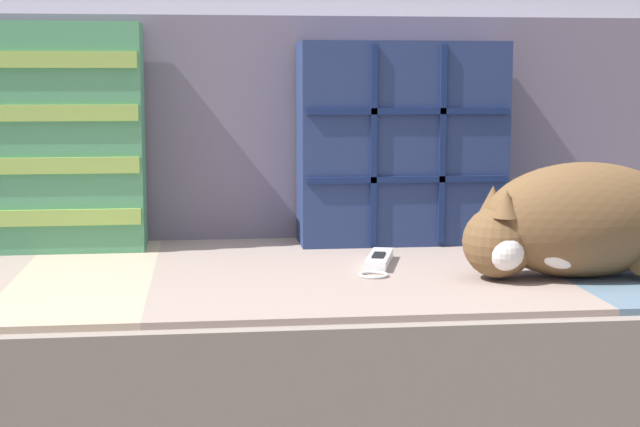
{
  "coord_description": "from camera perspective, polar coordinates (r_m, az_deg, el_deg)",
  "views": [
    {
      "loc": [
        -0.02,
        -1.56,
        0.7
      ],
      "look_at": [
        0.17,
        0.04,
        0.48
      ],
      "focal_mm": 55.0,
      "sensor_mm": 36.0,
      "label": 1
    }
  ],
  "objects": [
    {
      "name": "throw_pillow_striped",
      "position": [
        1.93,
        -16.93,
        4.25
      ],
      "size": [
        0.45,
        0.14,
        0.43
      ],
      "color": "#4C9366",
      "rests_on": "couch"
    },
    {
      "name": "couch",
      "position": [
        1.76,
        -5.8,
        -9.2
      ],
      "size": [
        2.13,
        0.86,
        0.38
      ],
      "color": "brown",
      "rests_on": "ground_plane"
    },
    {
      "name": "game_remote_far",
      "position": [
        1.71,
        3.44,
        -2.76
      ],
      "size": [
        0.1,
        0.2,
        0.02
      ],
      "color": "white",
      "rests_on": "couch"
    },
    {
      "name": "sleeping_cat",
      "position": [
        1.65,
        14.47,
        -0.6
      ],
      "size": [
        0.41,
        0.19,
        0.19
      ],
      "color": "brown",
      "rests_on": "couch"
    },
    {
      "name": "throw_pillow_quilted",
      "position": [
        1.94,
        4.75,
        4.09
      ],
      "size": [
        0.4,
        0.14,
        0.39
      ],
      "color": "navy",
      "rests_on": "couch"
    },
    {
      "name": "sofa_backrest",
      "position": [
        2.04,
        -6.14,
        5.01
      ],
      "size": [
        2.09,
        0.14,
        0.45
      ],
      "color": "slate",
      "rests_on": "couch"
    }
  ]
}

